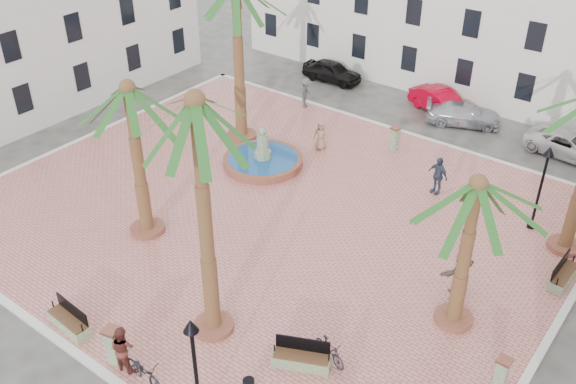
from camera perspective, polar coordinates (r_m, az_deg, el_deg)
name	(u,v)px	position (r m, az deg, el deg)	size (l,w,h in m)	color
ground	(271,214)	(29.95, -1.52, -1.96)	(120.00, 120.00, 0.00)	#56544F
plaza	(271,213)	(29.91, -1.53, -1.84)	(26.00, 22.00, 0.15)	#D57A72
kerb_n	(389,128)	(37.91, 8.95, 5.67)	(26.30, 0.30, 0.16)	silver
kerb_s	(76,353)	(24.37, -18.34, -13.42)	(26.30, 0.30, 0.16)	silver
kerb_e	(551,335)	(25.65, 22.34, -11.66)	(0.30, 22.30, 0.16)	silver
kerb_w	(93,135)	(38.32, -16.96, 4.90)	(0.30, 22.30, 0.16)	silver
building_north	(466,11)	(43.87, 15.51, 15.25)	(30.40, 7.40, 9.50)	silver
building_west	(12,29)	(41.30, -23.30, 13.14)	(6.40, 24.40, 10.00)	silver
fountain	(263,159)	(33.44, -2.24, 2.91)	(4.16, 4.16, 2.15)	#9A513C
palm_nw	(236,2)	(33.48, -4.64, 16.46)	(5.43, 5.43, 8.90)	#9A513C
palm_sw	(130,107)	(26.29, -13.88, 7.39)	(4.95, 4.95, 7.19)	#9A513C
palm_s	(197,127)	(19.33, -8.09, 5.71)	(4.78, 4.78, 9.40)	#9A513C
palm_e	(475,203)	(21.86, 16.28, -0.92)	(4.64, 4.64, 6.28)	#9A513C
bench_s	(69,322)	(25.05, -18.87, -10.88)	(1.99, 0.72, 1.03)	gray
bench_se	(301,359)	(22.51, 1.20, -14.62)	(2.06, 1.39, 1.05)	gray
bench_e	(563,276)	(27.93, 23.28, -6.87)	(0.67, 1.95, 1.02)	gray
lamppost_s	(194,355)	(19.29, -8.37, -14.12)	(0.46, 0.46, 4.24)	black
lamppost_e	(544,174)	(29.38, 21.79, 1.49)	(0.45, 0.45, 4.11)	black
bollard_se	(114,345)	(23.05, -15.23, -12.97)	(0.65, 0.65, 1.50)	gray
bollard_n	(395,138)	(35.18, 9.47, 4.77)	(0.55, 0.55, 1.31)	gray
bollard_e	(502,373)	(22.69, 18.46, -15.00)	(0.47, 0.47, 1.28)	gray
bicycle_a	(144,371)	(22.43, -12.71, -15.25)	(0.62, 1.77, 0.93)	black
cyclist_b	(122,348)	(22.68, -14.50, -13.30)	(0.88, 0.68, 1.81)	#5E2721
bicycle_b	(330,350)	(22.59, 3.73, -13.87)	(0.44, 1.54, 0.93)	black
pedestrian_fountain_a	(321,136)	(34.68, 2.93, 5.04)	(0.81, 0.52, 1.65)	#9D765E
pedestrian_fountain_b	(438,175)	(31.56, 13.16, 1.46)	(1.13, 0.47, 1.93)	#324054
pedestrian_north	(306,93)	(39.50, 1.59, 8.80)	(1.20, 0.69, 1.86)	#494A4E
pedestrian_east	(460,272)	(25.76, 15.04, -6.86)	(1.71, 0.54, 1.85)	#6C5B53
car_black	(332,71)	(43.83, 3.92, 10.66)	(1.64, 4.08, 1.39)	black
car_red	(442,102)	(40.18, 13.50, 7.77)	(1.53, 4.40, 1.45)	#BB0019
car_silver	(464,114)	(39.15, 15.36, 6.67)	(1.77, 4.35, 1.26)	#ADADB6
car_white	(569,145)	(37.53, 23.74, 3.84)	(2.13, 4.62, 1.28)	silver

